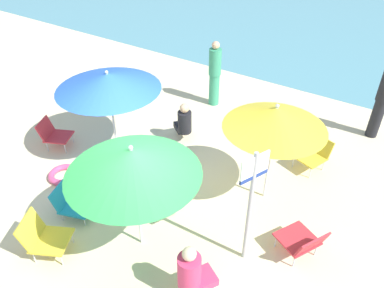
% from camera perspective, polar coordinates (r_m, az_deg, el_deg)
% --- Properties ---
extents(ground_plane, '(40.00, 40.00, 0.00)m').
position_cam_1_polar(ground_plane, '(6.49, -7.57, -9.84)').
color(ground_plane, beige).
extents(sea_water, '(40.00, 16.00, 0.01)m').
position_cam_1_polar(sea_water, '(17.86, 23.27, 18.04)').
color(sea_water, '#5693A3').
rests_on(sea_water, ground_plane).
extents(umbrella_green, '(1.85, 1.85, 1.84)m').
position_cam_1_polar(umbrella_green, '(4.91, -9.10, -2.72)').
color(umbrella_green, silver).
rests_on(umbrella_green, ground_plane).
extents(umbrella_blue, '(1.93, 1.93, 1.81)m').
position_cam_1_polar(umbrella_blue, '(6.98, -12.75, 9.32)').
color(umbrella_blue, silver).
rests_on(umbrella_blue, ground_plane).
extents(umbrella_yellow, '(1.62, 1.62, 1.86)m').
position_cam_1_polar(umbrella_yellow, '(5.82, 12.67, 3.93)').
color(umbrella_yellow, silver).
rests_on(umbrella_yellow, ground_plane).
extents(beach_chair_a, '(0.72, 0.67, 0.61)m').
position_cam_1_polar(beach_chair_a, '(8.15, -20.46, 1.53)').
color(beach_chair_a, red).
rests_on(beach_chair_a, ground_plane).
extents(beach_chair_b, '(0.78, 0.74, 0.67)m').
position_cam_1_polar(beach_chair_b, '(6.69, -12.65, -4.90)').
color(beach_chair_b, navy).
rests_on(beach_chair_b, ground_plane).
extents(beach_chair_c, '(0.76, 0.74, 0.59)m').
position_cam_1_polar(beach_chair_c, '(5.77, 16.56, -14.04)').
color(beach_chair_c, red).
rests_on(beach_chair_c, ground_plane).
extents(beach_chair_d, '(0.78, 0.74, 0.67)m').
position_cam_1_polar(beach_chair_d, '(5.99, -21.90, -12.93)').
color(beach_chair_d, gold).
rests_on(beach_chair_d, ground_plane).
extents(beach_chair_e, '(0.67, 0.71, 0.61)m').
position_cam_1_polar(beach_chair_e, '(7.46, 18.14, -1.27)').
color(beach_chair_e, gold).
rests_on(beach_chair_e, ground_plane).
extents(beach_chair_f, '(0.71, 0.65, 0.54)m').
position_cam_1_polar(beach_chair_f, '(6.49, -17.93, -8.40)').
color(beach_chair_f, teal).
rests_on(beach_chair_f, ground_plane).
extents(person_a, '(0.46, 0.54, 0.99)m').
position_cam_1_polar(person_a, '(5.01, 0.15, -19.04)').
color(person_a, '#DB3866').
rests_on(person_a, ground_plane).
extents(person_b, '(0.52, 0.48, 0.92)m').
position_cam_1_polar(person_b, '(7.75, -1.26, 3.39)').
color(person_b, black).
rests_on(person_b, ground_plane).
extents(person_c, '(0.29, 0.29, 1.60)m').
position_cam_1_polar(person_c, '(9.00, 3.49, 10.69)').
color(person_c, '#389970').
rests_on(person_c, ground_plane).
extents(person_d, '(0.28, 0.28, 1.76)m').
position_cam_1_polar(person_d, '(8.63, 27.14, 6.15)').
color(person_d, black).
rests_on(person_d, ground_plane).
extents(warning_sign, '(0.19, 0.43, 1.93)m').
position_cam_1_polar(warning_sign, '(4.92, 9.06, -7.69)').
color(warning_sign, '#ADADB2').
rests_on(warning_sign, ground_plane).
extents(swim_ring, '(0.58, 0.58, 0.11)m').
position_cam_1_polar(swim_ring, '(7.41, -19.00, -4.44)').
color(swim_ring, '#E54C7F').
rests_on(swim_ring, ground_plane).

